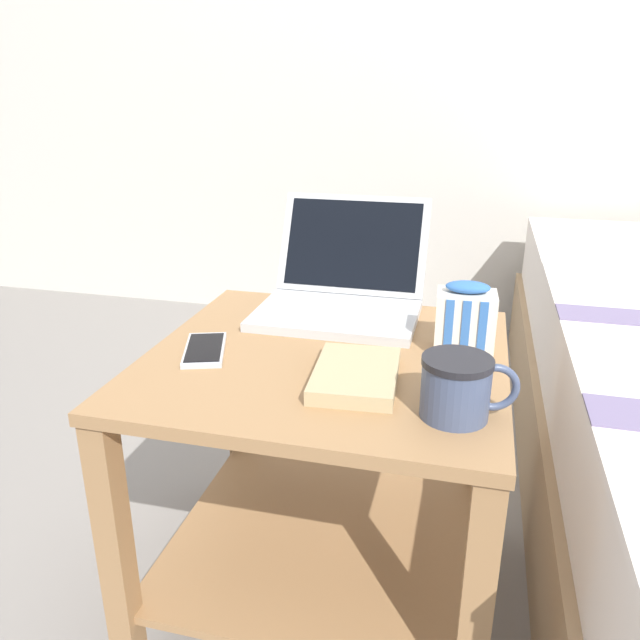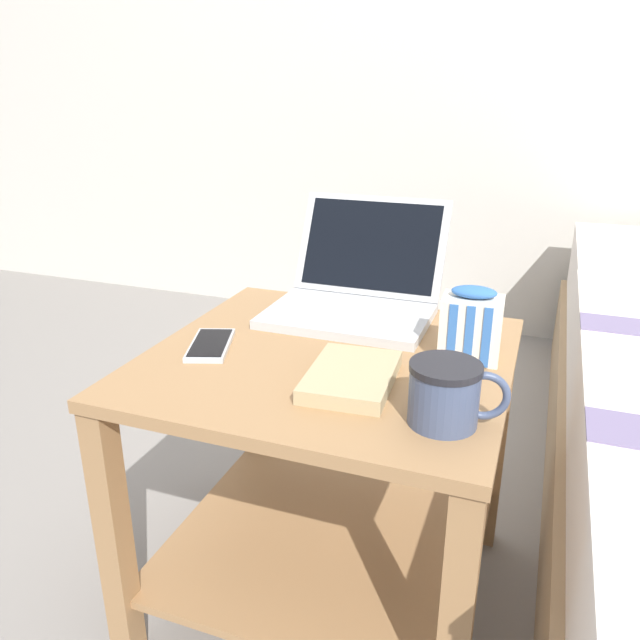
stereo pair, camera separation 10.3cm
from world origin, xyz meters
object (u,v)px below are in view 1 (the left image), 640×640
at_px(snack_bag, 465,320).
at_px(cell_phone, 205,349).
at_px(closed_book, 356,375).
at_px(mug_front_left, 458,384).
at_px(laptop, 342,290).

bearing_deg(snack_bag, cell_phone, -165.41).
bearing_deg(closed_book, mug_front_left, -24.57).
height_order(snack_bag, closed_book, snack_bag).
xyz_separation_m(snack_bag, closed_book, (-0.16, -0.16, -0.05)).
height_order(laptop, mug_front_left, laptop).
bearing_deg(closed_book, laptop, 106.28).
distance_m(cell_phone, closed_book, 0.29).
bearing_deg(mug_front_left, laptop, 122.74).
height_order(laptop, snack_bag, laptop).
bearing_deg(laptop, cell_phone, -124.86).
height_order(cell_phone, closed_book, closed_book).
relative_size(cell_phone, closed_book, 0.78).
distance_m(laptop, snack_bag, 0.30).
xyz_separation_m(mug_front_left, snack_bag, (0.00, 0.24, 0.01)).
distance_m(laptop, mug_front_left, 0.47).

